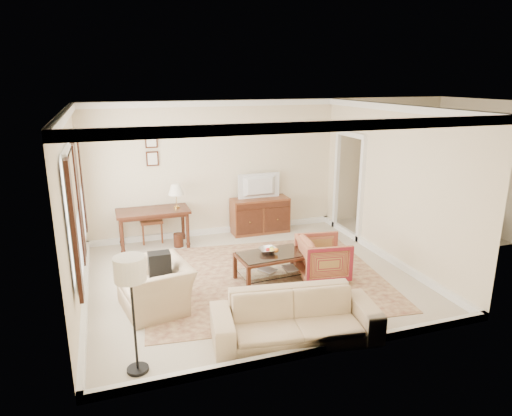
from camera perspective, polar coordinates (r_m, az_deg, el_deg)
room_shell at (r=7.36m, az=-0.74°, el=9.19°), size 5.51×5.01×2.91m
annex_bedroom at (r=10.96m, az=20.25°, el=-0.95°), size 3.00×2.70×2.90m
window_front at (r=6.51m, az=-21.88°, el=-1.15°), size 0.12×1.56×1.80m
window_rear at (r=8.06m, az=-21.40°, el=2.03°), size 0.12×1.56×1.80m
doorway at (r=10.06m, az=11.44°, el=2.63°), size 0.10×1.12×2.25m
rug at (r=7.99m, az=1.05°, el=-8.69°), size 4.35×3.84×0.01m
writing_desk at (r=9.41m, az=-12.74°, el=-0.88°), size 1.44×0.72×0.79m
desk_chair at (r=9.79m, az=-13.02°, el=-1.17°), size 0.54×0.54×1.05m
desk_lamp at (r=9.37m, az=-9.95°, el=1.49°), size 0.32×0.32×0.50m
framed_prints at (r=9.57m, az=-12.90°, el=7.15°), size 0.25×0.04×0.68m
sideboard at (r=10.15m, az=0.49°, el=-0.92°), size 1.27×0.49×0.78m
tv at (r=9.92m, az=0.54°, el=3.71°), size 0.90×0.52×0.12m
coffee_table at (r=7.75m, az=2.00°, el=-6.49°), size 1.21×0.76×0.49m
fruit_bowl at (r=7.74m, az=1.50°, el=-5.19°), size 0.42×0.42×0.10m
book_a at (r=7.77m, az=0.92°, el=-7.93°), size 0.26×0.17×0.38m
book_b at (r=7.90m, az=3.55°, el=-7.57°), size 0.28×0.03×0.38m
striped_armchair at (r=7.90m, az=8.39°, el=-6.01°), size 0.85×0.89×0.82m
club_armchair at (r=6.99m, az=-12.47°, el=-8.64°), size 0.89×1.19×0.94m
backpack at (r=6.89m, az=-11.96°, el=-6.76°), size 0.30×0.37×0.40m
sofa at (r=6.11m, az=4.95°, el=-12.58°), size 2.24×0.94×0.85m
floor_lamp at (r=5.31m, az=-15.43°, el=-8.39°), size 0.36×0.36×1.44m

